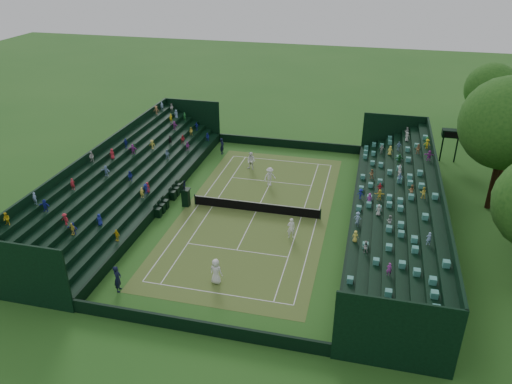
# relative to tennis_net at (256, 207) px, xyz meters

# --- Properties ---
(ground) EXTENTS (160.00, 160.00, 0.00)m
(ground) POSITION_rel_tennis_net_xyz_m (0.00, 0.00, -0.53)
(ground) COLOR #255A1C
(ground) RESTS_ON ground
(court_surface) EXTENTS (12.97, 26.77, 0.01)m
(court_surface) POSITION_rel_tennis_net_xyz_m (0.00, 0.00, -0.52)
(court_surface) COLOR #326722
(court_surface) RESTS_ON ground
(perimeter_wall_north) EXTENTS (17.17, 0.20, 1.00)m
(perimeter_wall_north) POSITION_rel_tennis_net_xyz_m (0.00, 15.88, -0.03)
(perimeter_wall_north) COLOR black
(perimeter_wall_north) RESTS_ON ground
(perimeter_wall_south) EXTENTS (17.17, 0.20, 1.00)m
(perimeter_wall_south) POSITION_rel_tennis_net_xyz_m (0.00, -15.88, -0.03)
(perimeter_wall_south) COLOR black
(perimeter_wall_south) RESTS_ON ground
(perimeter_wall_east) EXTENTS (0.20, 31.77, 1.00)m
(perimeter_wall_east) POSITION_rel_tennis_net_xyz_m (8.48, 0.00, -0.03)
(perimeter_wall_east) COLOR black
(perimeter_wall_east) RESTS_ON ground
(perimeter_wall_west) EXTENTS (0.20, 31.77, 1.00)m
(perimeter_wall_west) POSITION_rel_tennis_net_xyz_m (-8.48, 0.00, -0.03)
(perimeter_wall_west) COLOR black
(perimeter_wall_west) RESTS_ON ground
(north_grandstand) EXTENTS (6.60, 32.00, 4.90)m
(north_grandstand) POSITION_rel_tennis_net_xyz_m (12.66, 0.00, 1.02)
(north_grandstand) COLOR black
(north_grandstand) RESTS_ON ground
(south_grandstand) EXTENTS (6.60, 32.00, 4.90)m
(south_grandstand) POSITION_rel_tennis_net_xyz_m (-12.66, 0.00, 1.02)
(south_grandstand) COLOR black
(south_grandstand) RESTS_ON ground
(tennis_net) EXTENTS (11.67, 0.10, 1.06)m
(tennis_net) POSITION_rel_tennis_net_xyz_m (0.00, 0.00, 0.00)
(tennis_net) COLOR black
(tennis_net) RESTS_ON ground
(scoreboard_tower) EXTENTS (2.00, 1.00, 3.70)m
(scoreboard_tower) POSITION_rel_tennis_net_xyz_m (17.75, 16.00, 2.62)
(scoreboard_tower) COLOR black
(scoreboard_tower) RESTS_ON ground
(umpire_chair) EXTENTS (0.81, 0.81, 2.55)m
(umpire_chair) POSITION_rel_tennis_net_xyz_m (-6.52, -0.39, 0.56)
(umpire_chair) COLOR black
(umpire_chair) RESTS_ON ground
(courtside_chairs) EXTENTS (0.56, 5.53, 1.21)m
(courtside_chairs) POSITION_rel_tennis_net_xyz_m (-8.19, -0.40, -0.07)
(courtside_chairs) COLOR black
(courtside_chairs) RESTS_ON ground
(player_near_west) EXTENTS (1.07, 0.81, 1.96)m
(player_near_west) POSITION_rel_tennis_net_xyz_m (-0.30, -10.73, 0.46)
(player_near_west) COLOR white
(player_near_west) RESTS_ON ground
(player_near_east) EXTENTS (0.78, 0.65, 1.83)m
(player_near_east) POSITION_rel_tennis_net_xyz_m (3.81, -3.54, 0.39)
(player_near_east) COLOR white
(player_near_east) RESTS_ON ground
(player_far_west) EXTENTS (1.09, 0.95, 1.93)m
(player_far_west) POSITION_rel_tennis_net_xyz_m (-2.69, 8.88, 0.44)
(player_far_west) COLOR white
(player_far_west) RESTS_ON ground
(player_far_east) EXTENTS (1.43, 1.35, 1.94)m
(player_far_east) POSITION_rel_tennis_net_xyz_m (0.05, 5.55, 0.44)
(player_far_east) COLOR white
(player_far_east) RESTS_ON ground
(line_judge_north) EXTENTS (0.47, 0.69, 1.87)m
(line_judge_north) POSITION_rel_tennis_net_xyz_m (-6.95, 12.31, 0.41)
(line_judge_north) COLOR black
(line_judge_north) RESTS_ON ground
(line_judge_south) EXTENTS (0.64, 0.82, 2.02)m
(line_judge_south) POSITION_rel_tennis_net_xyz_m (-6.63, -13.19, 0.48)
(line_judge_south) COLOR black
(line_judge_south) RESTS_ON ground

